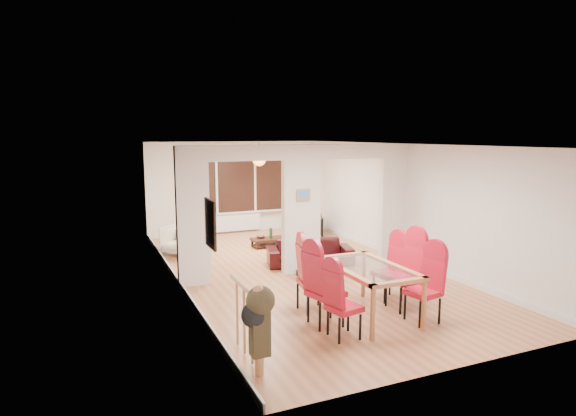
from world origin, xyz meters
TOP-DOWN VIEW (x-y plane):
  - floor at (0.00, 0.00)m, footprint 5.00×9.00m
  - room_walls at (0.00, 0.00)m, footprint 5.00×9.00m
  - divider_wall at (0.00, 0.00)m, footprint 5.00×0.18m
  - bay_window_blinds at (0.00, 4.44)m, footprint 3.00×0.08m
  - radiator at (0.00, 4.40)m, footprint 1.40×0.08m
  - pendant_light at (0.30, 3.30)m, footprint 0.36×0.36m
  - stair_newel at (-2.25, -3.20)m, footprint 0.40×1.20m
  - wall_poster at (-2.47, -2.40)m, footprint 0.04×0.52m
  - pillar_photo at (0.00, -0.10)m, footprint 0.30×0.03m
  - dining_table at (-0.07, -2.62)m, footprint 0.96×1.71m
  - dining_chair_la at (-0.81, -3.17)m, footprint 0.49×0.49m
  - dining_chair_lb at (-0.84, -2.67)m, footprint 0.56×0.56m
  - dining_chair_lc at (-0.75, -2.08)m, footprint 0.53×0.53m
  - dining_chair_ra at (0.55, -3.14)m, footprint 0.51×0.51m
  - dining_chair_rb at (0.64, -2.57)m, footprint 0.53×0.53m
  - dining_chair_rc at (0.66, -2.10)m, footprint 0.48×0.48m
  - sofa at (0.42, 0.44)m, footprint 1.96×1.17m
  - armchair at (-1.97, 2.48)m, footprint 1.03×1.04m
  - person at (-1.93, 1.99)m, footprint 0.60×0.42m
  - television at (2.00, 3.19)m, footprint 0.91×0.49m
  - coffee_table at (0.25, 2.36)m, footprint 1.05×0.75m
  - bottle at (0.22, 2.27)m, footprint 0.07×0.07m
  - bowl at (0.01, 2.42)m, footprint 0.21×0.21m
  - shoes at (-0.07, -0.32)m, footprint 0.25×0.27m

SIDE VIEW (x-z plane):
  - floor at x=0.00m, z-range -0.01..0.01m
  - shoes at x=-0.07m, z-range 0.00..0.10m
  - coffee_table at x=0.25m, z-range 0.00..0.22m
  - bowl at x=0.01m, z-range 0.22..0.27m
  - sofa at x=0.42m, z-range 0.00..0.54m
  - television at x=2.00m, z-range 0.00..0.54m
  - radiator at x=0.00m, z-range 0.05..0.55m
  - armchair at x=-1.97m, z-range 0.00..0.68m
  - bottle at x=0.22m, z-range 0.22..0.51m
  - dining_table at x=-0.07m, z-range 0.00..0.80m
  - dining_chair_la at x=-0.81m, z-range 0.00..1.02m
  - dining_chair_rc at x=0.66m, z-range 0.00..1.05m
  - dining_chair_ra at x=0.55m, z-range 0.00..1.09m
  - stair_newel at x=-2.25m, z-range 0.00..1.10m
  - dining_chair_lc at x=-0.75m, z-range 0.00..1.14m
  - dining_chair_lb at x=-0.84m, z-range 0.00..1.15m
  - dining_chair_rb at x=0.64m, z-range 0.00..1.17m
  - person at x=-1.93m, z-range 0.00..1.55m
  - room_walls at x=0.00m, z-range 0.00..2.60m
  - divider_wall at x=0.00m, z-range 0.00..2.60m
  - bay_window_blinds at x=0.00m, z-range 0.60..2.40m
  - wall_poster at x=-2.47m, z-range 1.27..1.94m
  - pillar_photo at x=0.00m, z-range 1.48..1.73m
  - pendant_light at x=0.30m, z-range 1.97..2.33m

